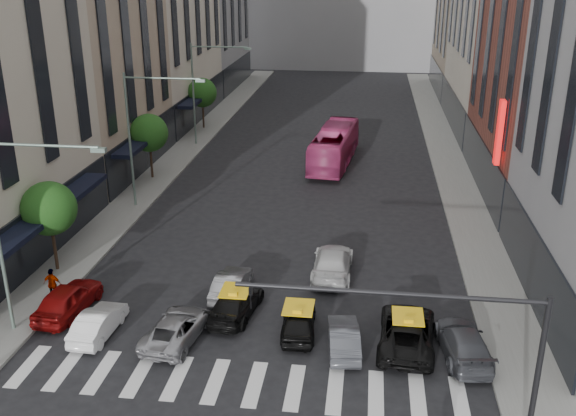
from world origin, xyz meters
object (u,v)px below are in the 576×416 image
(streetlamp_far, at_px, (203,81))
(car_red, at_px, (68,299))
(streetlamp_near, at_px, (14,212))
(taxi_center, at_px, (299,320))
(car_white_front, at_px, (98,323))
(pedestrian_far, at_px, (53,284))
(taxi_left, at_px, (236,303))
(streetlamp_mid, at_px, (142,123))
(bus, at_px, (334,146))

(streetlamp_far, distance_m, car_red, 30.58)
(streetlamp_near, bearing_deg, taxi_center, 7.14)
(streetlamp_near, distance_m, taxi_center, 13.14)
(car_white_front, height_order, taxi_center, taxi_center)
(car_white_front, distance_m, taxi_center, 8.99)
(streetlamp_near, height_order, car_white_front, streetlamp_near)
(streetlamp_far, relative_size, car_red, 2.04)
(pedestrian_far, bearing_deg, taxi_left, -176.17)
(streetlamp_mid, height_order, car_red, streetlamp_mid)
(taxi_center, distance_m, bus, 26.21)
(streetlamp_near, relative_size, streetlamp_far, 1.00)
(streetlamp_near, relative_size, taxi_center, 2.37)
(car_red, bearing_deg, streetlamp_near, 69.89)
(streetlamp_far, distance_m, pedestrian_far, 29.62)
(bus, bearing_deg, streetlamp_mid, 50.32)
(car_red, bearing_deg, taxi_center, -177.71)
(car_white_front, bearing_deg, streetlamp_mid, -76.33)
(car_red, relative_size, bus, 0.40)
(streetlamp_near, distance_m, streetlamp_far, 32.00)
(taxi_left, bearing_deg, car_white_front, 30.66)
(streetlamp_mid, xyz_separation_m, car_white_front, (3.04, -15.80, -5.29))
(car_white_front, xyz_separation_m, taxi_center, (8.90, 1.30, 0.03))
(car_white_front, height_order, bus, bus)
(pedestrian_far, bearing_deg, streetlamp_mid, -87.13)
(car_white_front, height_order, pedestrian_far, pedestrian_far)
(streetlamp_near, relative_size, bus, 0.82)
(car_white_front, relative_size, bus, 0.34)
(bus, bearing_deg, streetlamp_near, 72.61)
(taxi_center, relative_size, pedestrian_far, 2.31)
(streetlamp_near, bearing_deg, streetlamp_mid, 90.00)
(streetlamp_near, distance_m, car_white_front, 6.10)
(bus, bearing_deg, pedestrian_far, 69.65)
(car_red, relative_size, taxi_left, 0.99)
(streetlamp_mid, height_order, pedestrian_far, streetlamp_mid)
(streetlamp_near, xyz_separation_m, taxi_left, (8.81, 2.70, -5.26))
(streetlamp_mid, distance_m, taxi_center, 19.51)
(car_red, bearing_deg, streetlamp_mid, -82.38)
(car_white_front, xyz_separation_m, taxi_left, (5.77, 2.50, 0.02))
(streetlamp_far, distance_m, bus, 13.45)
(streetlamp_near, height_order, taxi_left, streetlamp_near)
(streetlamp_far, relative_size, bus, 0.82)
(streetlamp_near, height_order, pedestrian_far, streetlamp_near)
(car_red, bearing_deg, car_white_front, 147.03)
(bus, bearing_deg, car_red, 72.68)
(streetlamp_near, height_order, streetlamp_mid, same)
(car_red, height_order, pedestrian_far, pedestrian_far)
(streetlamp_mid, xyz_separation_m, pedestrian_far, (-0.36, -13.21, -4.93))
(car_red, bearing_deg, taxi_left, -169.82)
(pedestrian_far, bearing_deg, streetlamp_far, -86.29)
(taxi_center, bearing_deg, car_white_front, 4.40)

